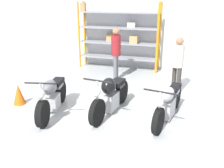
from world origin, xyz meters
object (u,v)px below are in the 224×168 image
at_px(motorcycle_grey, 52,96).
at_px(motorcycle_black, 110,95).
at_px(person_browsing, 178,61).
at_px(traffic_cone, 19,94).
at_px(shelving_rack, 118,35).
at_px(person_near_rack, 116,50).
at_px(motorcycle_silver, 168,103).

bearing_deg(motorcycle_grey, motorcycle_black, 96.39).
height_order(person_browsing, traffic_cone, person_browsing).
distance_m(shelving_rack, motorcycle_black, 4.24).
distance_m(motorcycle_grey, person_near_rack, 3.16).
distance_m(motorcycle_black, traffic_cone, 2.52).
relative_size(motorcycle_black, traffic_cone, 3.70).
height_order(motorcycle_grey, person_near_rack, person_near_rack).
xyz_separation_m(motorcycle_grey, traffic_cone, (-1.15, 0.25, -0.19)).
relative_size(motorcycle_silver, traffic_cone, 3.71).
distance_m(person_browsing, traffic_cone, 4.52).
height_order(shelving_rack, person_near_rack, shelving_rack).
distance_m(shelving_rack, motorcycle_grey, 4.58).
height_order(motorcycle_black, person_near_rack, person_near_rack).
bearing_deg(motorcycle_silver, person_near_rack, -130.69).
relative_size(shelving_rack, traffic_cone, 5.77).
relative_size(motorcycle_grey, person_browsing, 1.18).
xyz_separation_m(shelving_rack, person_near_rack, (0.33, -1.47, -0.28)).
bearing_deg(person_browsing, traffic_cone, -25.78).
xyz_separation_m(motorcycle_black, traffic_cone, (-2.50, -0.18, -0.20)).
height_order(motorcycle_black, person_browsing, person_browsing).
distance_m(motorcycle_silver, person_browsing, 1.88).
xyz_separation_m(person_browsing, traffic_cone, (-3.97, -2.04, -0.71)).
distance_m(motorcycle_silver, person_near_rack, 3.26).
xyz_separation_m(motorcycle_grey, person_near_rack, (0.75, 3.01, 0.58)).
bearing_deg(person_near_rack, traffic_cone, 52.39).
bearing_deg(person_near_rack, shelving_rack, -80.44).
xyz_separation_m(motorcycle_grey, motorcycle_silver, (2.74, 0.50, -0.04)).
height_order(motorcycle_black, traffic_cone, motorcycle_black).
bearing_deg(person_browsing, person_near_rack, -72.23).
bearing_deg(traffic_cone, person_near_rack, 55.45).
bearing_deg(person_browsing, shelving_rack, -95.43).
height_order(motorcycle_black, motorcycle_silver, motorcycle_black).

